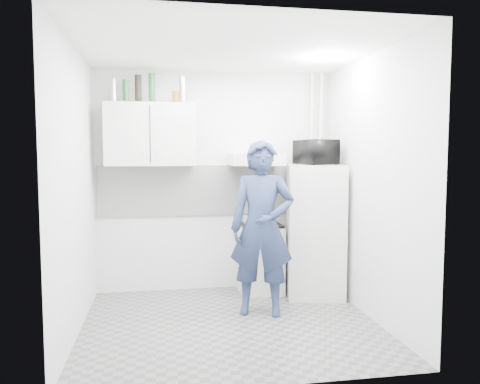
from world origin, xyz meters
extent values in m
plane|color=slate|center=(0.00, 0.00, 0.00)|extent=(2.80, 2.80, 0.00)
plane|color=white|center=(0.00, 0.00, 2.60)|extent=(2.80, 2.80, 0.00)
plane|color=silver|center=(0.00, 1.25, 1.30)|extent=(2.80, 0.00, 2.80)
plane|color=silver|center=(-1.40, 0.00, 1.30)|extent=(0.00, 2.60, 2.60)
plane|color=silver|center=(1.40, 0.00, 1.30)|extent=(0.00, 2.60, 2.60)
imported|color=navy|center=(0.36, 0.25, 0.89)|extent=(0.74, 0.59, 1.77)
cube|color=silver|center=(0.51, 1.00, 0.39)|extent=(0.49, 0.49, 0.79)
cube|color=white|center=(1.10, 0.76, 0.76)|extent=(0.74, 0.74, 1.51)
cube|color=black|center=(0.51, 1.00, 0.80)|extent=(0.47, 0.47, 0.03)
cylinder|color=silver|center=(0.41, 1.05, 0.87)|extent=(0.18, 0.18, 0.10)
imported|color=black|center=(1.10, 0.76, 1.65)|extent=(0.56, 0.43, 0.28)
cylinder|color=silver|center=(-1.14, 1.07, 2.33)|extent=(0.06, 0.06, 0.26)
cylinder|color=#144C1E|center=(-1.01, 1.07, 2.33)|extent=(0.07, 0.07, 0.25)
cylinder|color=black|center=(-0.88, 1.07, 2.36)|extent=(0.08, 0.08, 0.31)
cylinder|color=#144C1E|center=(-0.73, 1.07, 2.37)|extent=(0.08, 0.08, 0.33)
cylinder|color=brown|center=(-0.46, 1.07, 2.27)|extent=(0.08, 0.08, 0.14)
cylinder|color=silver|center=(-0.38, 1.07, 2.35)|extent=(0.08, 0.08, 0.30)
cube|color=white|center=(-0.75, 1.07, 1.85)|extent=(1.00, 0.35, 0.70)
cube|color=silver|center=(0.45, 1.00, 1.57)|extent=(0.60, 0.50, 0.14)
cube|color=white|center=(0.00, 1.24, 1.20)|extent=(2.74, 0.03, 0.60)
cylinder|color=silver|center=(1.30, 1.17, 1.30)|extent=(0.05, 0.05, 2.60)
cylinder|color=silver|center=(1.18, 1.17, 1.30)|extent=(0.04, 0.04, 2.60)
cylinder|color=white|center=(1.00, 0.20, 2.57)|extent=(0.10, 0.10, 0.02)
camera|label=1|loc=(-0.65, -4.33, 1.63)|focal=35.00mm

